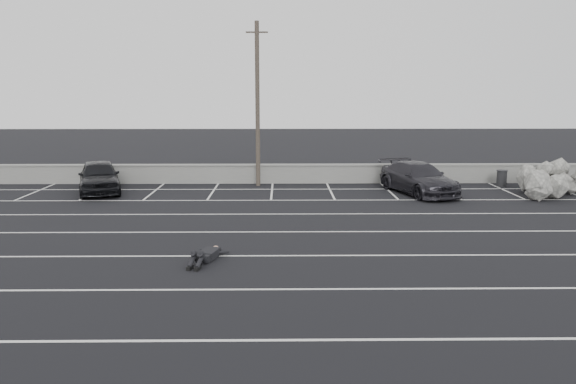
{
  "coord_description": "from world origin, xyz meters",
  "views": [
    {
      "loc": [
        -1.52,
        -16.77,
        5.03
      ],
      "look_at": [
        -1.25,
        5.63,
        1.0
      ],
      "focal_mm": 35.0,
      "sensor_mm": 36.0,
      "label": 1
    }
  ],
  "objects_px": {
    "trash_bin": "(502,178)",
    "person": "(209,250)",
    "riprap_pile": "(558,183)",
    "utility_pole": "(258,104)",
    "car_right": "(418,178)",
    "car_left": "(99,176)"
  },
  "relations": [
    {
      "from": "riprap_pile",
      "to": "person",
      "type": "xyz_separation_m",
      "value": [
        -15.8,
        -10.5,
        -0.31
      ]
    },
    {
      "from": "car_left",
      "to": "riprap_pile",
      "type": "height_order",
      "value": "car_left"
    },
    {
      "from": "person",
      "to": "riprap_pile",
      "type": "bearing_deg",
      "value": 48.58
    },
    {
      "from": "car_left",
      "to": "utility_pole",
      "type": "distance_m",
      "value": 8.9
    },
    {
      "from": "car_left",
      "to": "trash_bin",
      "type": "bearing_deg",
      "value": -14.46
    },
    {
      "from": "utility_pole",
      "to": "car_right",
      "type": "bearing_deg",
      "value": -16.92
    },
    {
      "from": "car_right",
      "to": "trash_bin",
      "type": "bearing_deg",
      "value": 4.48
    },
    {
      "from": "car_right",
      "to": "trash_bin",
      "type": "relative_size",
      "value": 5.96
    },
    {
      "from": "car_left",
      "to": "person",
      "type": "distance_m",
      "value": 13.4
    },
    {
      "from": "car_left",
      "to": "utility_pole",
      "type": "xyz_separation_m",
      "value": [
        7.91,
        1.99,
        3.55
      ]
    },
    {
      "from": "utility_pole",
      "to": "person",
      "type": "height_order",
      "value": "utility_pole"
    },
    {
      "from": "utility_pole",
      "to": "person",
      "type": "distance_m",
      "value": 14.07
    },
    {
      "from": "trash_bin",
      "to": "person",
      "type": "xyz_separation_m",
      "value": [
        -14.0,
        -12.95,
        -0.2
      ]
    },
    {
      "from": "trash_bin",
      "to": "person",
      "type": "distance_m",
      "value": 19.07
    },
    {
      "from": "riprap_pile",
      "to": "person",
      "type": "height_order",
      "value": "riprap_pile"
    },
    {
      "from": "utility_pole",
      "to": "riprap_pile",
      "type": "bearing_deg",
      "value": -11.17
    },
    {
      "from": "utility_pole",
      "to": "person",
      "type": "bearing_deg",
      "value": -94.07
    },
    {
      "from": "trash_bin",
      "to": "person",
      "type": "relative_size",
      "value": 0.33
    },
    {
      "from": "car_right",
      "to": "riprap_pile",
      "type": "bearing_deg",
      "value": -21.27
    },
    {
      "from": "trash_bin",
      "to": "car_left",
      "type": "bearing_deg",
      "value": -175.88
    },
    {
      "from": "trash_bin",
      "to": "person",
      "type": "bearing_deg",
      "value": -137.23
    },
    {
      "from": "riprap_pile",
      "to": "person",
      "type": "bearing_deg",
      "value": -146.4
    }
  ]
}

